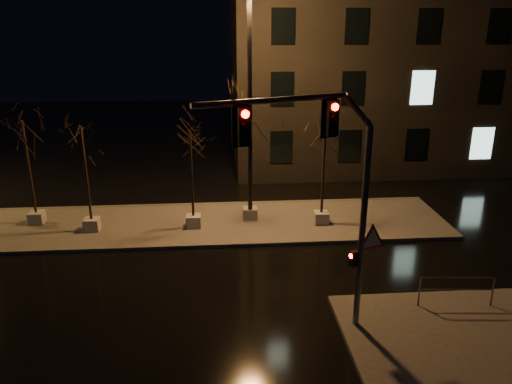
{
  "coord_description": "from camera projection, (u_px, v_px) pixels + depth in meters",
  "views": [
    {
      "loc": [
        0.35,
        -15.78,
        9.1
      ],
      "look_at": [
        1.79,
        2.45,
        2.8
      ],
      "focal_mm": 35.0,
      "sensor_mm": 36.0,
      "label": 1
    }
  ],
  "objects": [
    {
      "name": "ground",
      "position": [
        212.0,
        290.0,
        17.81
      ],
      "size": [
        90.0,
        90.0,
        0.0
      ],
      "primitive_type": "plane",
      "color": "black",
      "rests_on": "ground"
    },
    {
      "name": "median",
      "position": [
        212.0,
        223.0,
        23.44
      ],
      "size": [
        22.0,
        5.0,
        0.15
      ],
      "primitive_type": "cube",
      "color": "#4A4742",
      "rests_on": "ground"
    },
    {
      "name": "sidewalk_corner",
      "position": [
        460.0,
        336.0,
        15.04
      ],
      "size": [
        7.0,
        5.0,
        0.15
      ],
      "primitive_type": "cube",
      "color": "#4A4742",
      "rests_on": "ground"
    },
    {
      "name": "building",
      "position": [
        419.0,
        46.0,
        33.37
      ],
      "size": [
        25.0,
        12.0,
        15.0
      ],
      "primitive_type": "cube",
      "color": "black",
      "rests_on": "ground"
    },
    {
      "name": "tree_0",
      "position": [
        25.0,
        144.0,
        22.04
      ],
      "size": [
        1.8,
        1.8,
        4.97
      ],
      "color": "#A7A59C",
      "rests_on": "median"
    },
    {
      "name": "tree_1",
      "position": [
        83.0,
        150.0,
        21.3
      ],
      "size": [
        1.8,
        1.8,
        4.87
      ],
      "color": "#A7A59C",
      "rests_on": "median"
    },
    {
      "name": "tree_2",
      "position": [
        191.0,
        153.0,
        21.75
      ],
      "size": [
        1.8,
        1.8,
        4.58
      ],
      "color": "#A7A59C",
      "rests_on": "median"
    },
    {
      "name": "tree_3",
      "position": [
        250.0,
        134.0,
        22.44
      ],
      "size": [
        1.8,
        1.8,
        5.43
      ],
      "color": "#A7A59C",
      "rests_on": "median"
    },
    {
      "name": "tree_4",
      "position": [
        324.0,
        144.0,
        22.04
      ],
      "size": [
        1.8,
        1.8,
        4.98
      ],
      "color": "#A7A59C",
      "rests_on": "median"
    },
    {
      "name": "traffic_signal_mast",
      "position": [
        331.0,
        184.0,
        13.58
      ],
      "size": [
        5.59,
        2.02,
        7.19
      ],
      "rotation": [
        0.0,
        0.0,
        0.34
      ],
      "color": "#57595F",
      "rests_on": "sidewalk_corner"
    },
    {
      "name": "streetlight_main",
      "position": [
        250.0,
        95.0,
        21.71
      ],
      "size": [
        2.54,
        0.37,
        10.18
      ],
      "rotation": [
        0.0,
        0.0,
        -0.03
      ],
      "color": "black",
      "rests_on": "median"
    },
    {
      "name": "guard_rail_a",
      "position": [
        457.0,
        287.0,
        16.31
      ],
      "size": [
        2.45,
        0.26,
        1.06
      ],
      "rotation": [
        0.0,
        0.0,
        -0.09
      ],
      "color": "#57595F",
      "rests_on": "sidewalk_corner"
    }
  ]
}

